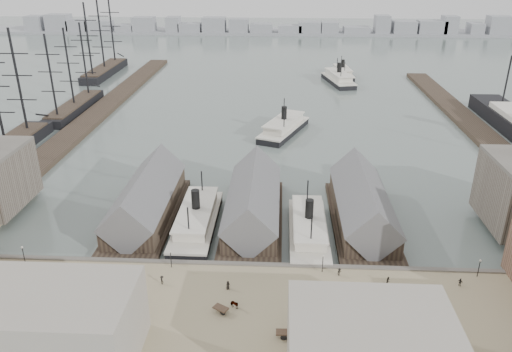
{
  "coord_description": "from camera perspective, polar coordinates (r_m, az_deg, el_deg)",
  "views": [
    {
      "loc": [
        6.24,
        -89.8,
        59.11
      ],
      "look_at": [
        0.0,
        30.0,
        6.0
      ],
      "focal_mm": 35.0,
      "sensor_mm": 36.0,
      "label": 1
    }
  ],
  "objects": [
    {
      "name": "ground",
      "position": [
        107.68,
        -0.84,
        -9.41
      ],
      "size": [
        900.0,
        900.0,
        0.0
      ],
      "primitive_type": "plane",
      "color": "#56645F",
      "rests_on": "ground"
    },
    {
      "name": "quay",
      "position": [
        91.03,
        -1.7,
        -15.8
      ],
      "size": [
        180.0,
        30.0,
        2.0
      ],
      "primitive_type": "cube",
      "color": "gray",
      "rests_on": "ground"
    },
    {
      "name": "seawall",
      "position": [
        102.74,
        -1.04,
        -10.47
      ],
      "size": [
        180.0,
        1.2,
        2.3
      ],
      "primitive_type": "cube",
      "color": "#59544C",
      "rests_on": "ground"
    },
    {
      "name": "west_wharf",
      "position": [
        211.98,
        -17.78,
        6.77
      ],
      "size": [
        10.0,
        220.0,
        1.6
      ],
      "primitive_type": "cube",
      "color": "#2D231C",
      "rests_on": "ground"
    },
    {
      "name": "east_wharf",
      "position": [
        202.18,
        23.72,
        5.07
      ],
      "size": [
        10.0,
        180.0,
        1.6
      ],
      "primitive_type": "cube",
      "color": "#2D231C",
      "rests_on": "ground"
    },
    {
      "name": "ferry_shed_west",
      "position": [
        124.04,
        -12.42,
        -2.77
      ],
      "size": [
        14.0,
        42.0,
        12.6
      ],
      "color": "#2D231C",
      "rests_on": "ground"
    },
    {
      "name": "ferry_shed_center",
      "position": [
        119.94,
        -0.33,
        -3.13
      ],
      "size": [
        14.0,
        42.0,
        12.6
      ],
      "color": "#2D231C",
      "rests_on": "ground"
    },
    {
      "name": "ferry_shed_east",
      "position": [
        121.39,
        12.04,
        -3.35
      ],
      "size": [
        14.0,
        42.0,
        12.6
      ],
      "color": "#2D231C",
      "rests_on": "ground"
    },
    {
      "name": "street_bldg_center",
      "position": [
        79.02,
        12.88,
        -18.12
      ],
      "size": [
        24.0,
        16.0,
        10.0
      ],
      "primitive_type": "cube",
      "color": "gray",
      "rests_on": "quay"
    },
    {
      "name": "street_bldg_west",
      "position": [
        85.24,
        -23.81,
        -15.38
      ],
      "size": [
        30.0,
        16.0,
        12.0
      ],
      "primitive_type": "cube",
      "color": "gray",
      "rests_on": "quay"
    },
    {
      "name": "lamp_post_far_w",
      "position": [
        111.53,
        -25.1,
        -7.83
      ],
      "size": [
        0.44,
        0.44,
        3.92
      ],
      "color": "black",
      "rests_on": "quay"
    },
    {
      "name": "lamp_post_near_w",
      "position": [
        101.32,
        -9.73,
        -8.98
      ],
      "size": [
        0.44,
        0.44,
        3.92
      ],
      "color": "black",
      "rests_on": "quay"
    },
    {
      "name": "lamp_post_near_e",
      "position": [
        99.45,
        7.65,
        -9.52
      ],
      "size": [
        0.44,
        0.44,
        3.92
      ],
      "color": "black",
      "rests_on": "quay"
    },
    {
      "name": "lamp_post_far_e",
      "position": [
        106.38,
        24.18,
        -9.24
      ],
      "size": [
        0.44,
        0.44,
        3.92
      ],
      "color": "black",
      "rests_on": "quay"
    },
    {
      "name": "far_shore",
      "position": [
        427.6,
        1.92,
        16.45
      ],
      "size": [
        500.0,
        40.0,
        15.72
      ],
      "color": "gray",
      "rests_on": "ground"
    },
    {
      "name": "ferry_docked_west",
      "position": [
        118.06,
        -6.8,
        -4.96
      ],
      "size": [
        8.97,
        29.9,
        10.68
      ],
      "color": "black",
      "rests_on": "ground"
    },
    {
      "name": "ferry_docked_east",
      "position": [
        114.37,
        6.01,
        -5.99
      ],
      "size": [
        8.6,
        28.67,
        10.24
      ],
      "color": "black",
      "rests_on": "ground"
    },
    {
      "name": "ferry_open_near",
      "position": [
        181.02,
        3.19,
        5.62
      ],
      "size": [
        19.37,
        31.17,
        10.7
      ],
      "rotation": [
        0.0,
        0.0,
        -0.38
      ],
      "color": "black",
      "rests_on": "ground"
    },
    {
      "name": "ferry_open_mid",
      "position": [
        259.14,
        9.4,
        10.96
      ],
      "size": [
        15.71,
        31.93,
        10.95
      ],
      "rotation": [
        0.0,
        0.0,
        0.22
      ],
      "color": "black",
      "rests_on": "ground"
    },
    {
      "name": "ferry_open_far",
      "position": [
        275.4,
        9.85,
        11.61
      ],
      "size": [
        10.61,
        26.83,
        9.33
      ],
      "rotation": [
        0.0,
        0.0,
        0.11
      ],
      "color": "black",
      "rests_on": "ground"
    },
    {
      "name": "sailing_ship_mid",
      "position": [
        220.33,
        -20.02,
        7.53
      ],
      "size": [
        8.19,
        47.29,
        33.65
      ],
      "color": "black",
      "rests_on": "ground"
    },
    {
      "name": "sailing_ship_far",
      "position": [
        287.51,
        -16.89,
        11.59
      ],
      "size": [
        9.44,
        52.46,
        38.82
      ],
      "color": "black",
      "rests_on": "ground"
    },
    {
      "name": "horse_cart_center",
      "position": [
        90.54,
        -2.95,
        -14.6
      ],
      "size": [
        4.79,
        3.52,
        1.63
      ],
      "rotation": [
        0.0,
        0.0,
        1.03
      ],
      "color": "black",
      "rests_on": "quay"
    },
    {
      "name": "horse_cart_right",
      "position": [
        85.22,
        4.64,
        -17.53
      ],
      "size": [
        4.66,
        1.73,
        1.71
      ],
      "rotation": [
        0.0,
        0.0,
        1.59
      ],
      "color": "black",
      "rests_on": "quay"
    },
    {
      "name": "pedestrian_0",
      "position": [
        105.52,
        -25.67,
        -11.05
      ],
      "size": [
        0.57,
        0.69,
        1.65
      ],
      "primitive_type": "imported",
      "rotation": [
        0.0,
        0.0,
        4.95
      ],
      "color": "black",
      "rests_on": "quay"
    },
    {
      "name": "pedestrian_1",
      "position": [
        98.07,
        -23.5,
        -13.47
      ],
      "size": [
        0.7,
        0.85,
        1.61
      ],
      "primitive_type": "imported",
      "rotation": [
        0.0,
        0.0,
        4.84
      ],
      "color": "black",
      "rests_on": "quay"
    },
    {
      "name": "pedestrian_2",
      "position": [
        98.02,
        -10.68,
        -11.6
      ],
      "size": [
        1.2,
        1.32,
        1.78
      ],
      "primitive_type": "imported",
      "rotation": [
        0.0,
        0.0,
        2.17
      ],
      "color": "black",
      "rests_on": "quay"
    },
    {
      "name": "pedestrian_3",
      "position": [
        91.19,
        -13.82,
        -15.02
      ],
      "size": [
        1.06,
        0.98,
        1.75
      ],
      "primitive_type": "imported",
      "rotation": [
        0.0,
        0.0,
        2.46
      ],
      "color": "black",
      "rests_on": "quay"
    },
    {
      "name": "pedestrian_4",
      "position": [
        95.28,
        -3.22,
        -12.35
      ],
      "size": [
        1.0,
        0.89,
        1.72
      ],
      "primitive_type": "imported",
      "rotation": [
        0.0,
        0.0,
        0.52
      ],
      "color": "black",
      "rests_on": "quay"
    },
    {
      "name": "pedestrian_5",
      "position": [
        89.06,
        3.97,
        -15.33
      ],
      "size": [
        0.72,
        0.8,
        1.78
      ],
      "primitive_type": "imported",
      "rotation": [
        0.0,
        0.0,
        1.1
      ],
      "color": "black",
      "rests_on": "quay"
    },
    {
      "name": "pedestrian_6",
      "position": [
        99.52,
        14.88,
        -11.49
      ],
      "size": [
        0.99,
        1.02,
        1.66
      ],
      "primitive_type": "imported",
      "rotation": [
        0.0,
        0.0,
        0.92
      ],
      "color": "black",
      "rests_on": "quay"
    },
    {
      "name": "pedestrian_7",
      "position": [
        91.11,
        18.93,
        -15.76
      ],
      "size": [
        1.34,
        1.17,
        1.79
      ],
      "primitive_type": "imported",
      "rotation": [
        0.0,
        0.0,
        5.74
      ],
      "color": "black",
      "rests_on": "quay"
    },
    {
      "name": "pedestrian_8",
      "position": [
        103.35,
        22.31,
        -11.17
      ],
      "size": [
        1.01,
        0.94,
        1.67
      ],
      "primitive_type": "imported",
      "rotation": [
        0.0,
        0.0,
        2.45
      ],
      "color": "black",
      "rests_on": "quay"
    },
    {
      "name": "pedestrian_10",
      "position": [
        100.02,
        9.51,
        -10.76
      ],
      "size": [
        1.18,
        1.13,
        1.61
      ],
      "primitive_type": "imported",
      "rotation": [
        0.0,
        0.0,
        0.7
      ],
      "color": "black",
      "rests_on": "quay"
    }
  ]
}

